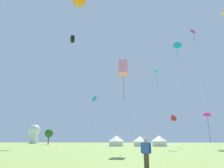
{
  "coord_description": "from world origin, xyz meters",
  "views": [
    {
      "loc": [
        4.71,
        -5.82,
        1.58
      ],
      "look_at": [
        0.0,
        32.0,
        12.43
      ],
      "focal_mm": 32.12,
      "sensor_mm": 36.0,
      "label": 1
    }
  ],
  "objects_px": {
    "festival_tent_right": "(116,140)",
    "kite_cyan_diamond": "(94,100)",
    "kite_cyan_delta": "(177,47)",
    "kite_black_box": "(72,39)",
    "festival_tent_center": "(140,141)",
    "tree_distant_left": "(49,133)",
    "festival_tent_left": "(159,140)",
    "kite_purple_parafoil": "(193,32)",
    "kite_cyan_parafoil": "(157,71)",
    "kite_magenta_parafoil": "(207,115)",
    "person_spectator": "(146,155)",
    "kite_pink_box": "(123,68)",
    "observatory_dome": "(34,133)",
    "kite_red_delta": "(172,119)"
  },
  "relations": [
    {
      "from": "kite_red_delta",
      "to": "kite_cyan_diamond",
      "type": "xyz_separation_m",
      "value": [
        -17.41,
        -8.88,
        3.46
      ]
    },
    {
      "from": "kite_magenta_parafoil",
      "to": "tree_distant_left",
      "type": "distance_m",
      "value": 68.18
    },
    {
      "from": "kite_cyan_parafoil",
      "to": "kite_purple_parafoil",
      "type": "bearing_deg",
      "value": 40.79
    },
    {
      "from": "festival_tent_center",
      "to": "festival_tent_right",
      "type": "bearing_deg",
      "value": 180.0
    },
    {
      "from": "festival_tent_left",
      "to": "person_spectator",
      "type": "bearing_deg",
      "value": -96.49
    },
    {
      "from": "festival_tent_right",
      "to": "festival_tent_left",
      "type": "distance_m",
      "value": 12.92
    },
    {
      "from": "kite_pink_box",
      "to": "observatory_dome",
      "type": "distance_m",
      "value": 102.14
    },
    {
      "from": "kite_pink_box",
      "to": "tree_distant_left",
      "type": "height_order",
      "value": "kite_pink_box"
    },
    {
      "from": "kite_pink_box",
      "to": "festival_tent_left",
      "type": "bearing_deg",
      "value": 76.1
    },
    {
      "from": "kite_magenta_parafoil",
      "to": "kite_cyan_diamond",
      "type": "bearing_deg",
      "value": -172.07
    },
    {
      "from": "kite_cyan_delta",
      "to": "festival_tent_center",
      "type": "bearing_deg",
      "value": 165.84
    },
    {
      "from": "kite_cyan_diamond",
      "to": "festival_tent_center",
      "type": "distance_m",
      "value": 25.56
    },
    {
      "from": "festival_tent_right",
      "to": "kite_cyan_diamond",
      "type": "bearing_deg",
      "value": -96.23
    },
    {
      "from": "kite_cyan_parafoil",
      "to": "tree_distant_left",
      "type": "relative_size",
      "value": 2.96
    },
    {
      "from": "kite_cyan_delta",
      "to": "kite_black_box",
      "type": "bearing_deg",
      "value": 175.02
    },
    {
      "from": "kite_purple_parafoil",
      "to": "festival_tent_left",
      "type": "xyz_separation_m",
      "value": [
        -13.27,
        0.82,
        -35.22
      ]
    },
    {
      "from": "kite_magenta_parafoil",
      "to": "tree_distant_left",
      "type": "height_order",
      "value": "kite_magenta_parafoil"
    },
    {
      "from": "kite_pink_box",
      "to": "festival_tent_center",
      "type": "distance_m",
      "value": 35.36
    },
    {
      "from": "festival_tent_left",
      "to": "kite_magenta_parafoil",
      "type": "bearing_deg",
      "value": -65.79
    },
    {
      "from": "kite_cyan_diamond",
      "to": "tree_distant_left",
      "type": "relative_size",
      "value": 1.66
    },
    {
      "from": "kite_magenta_parafoil",
      "to": "festival_tent_center",
      "type": "height_order",
      "value": "kite_magenta_parafoil"
    },
    {
      "from": "kite_purple_parafoil",
      "to": "kite_black_box",
      "type": "height_order",
      "value": "kite_black_box"
    },
    {
      "from": "kite_cyan_delta",
      "to": "person_spectator",
      "type": "height_order",
      "value": "kite_cyan_delta"
    },
    {
      "from": "kite_cyan_delta",
      "to": "kite_pink_box",
      "type": "bearing_deg",
      "value": -117.02
    },
    {
      "from": "kite_cyan_parafoil",
      "to": "kite_black_box",
      "type": "xyz_separation_m",
      "value": [
        -27.99,
        12.88,
        18.18
      ]
    },
    {
      "from": "kite_pink_box",
      "to": "tree_distant_left",
      "type": "bearing_deg",
      "value": 123.14
    },
    {
      "from": "kite_cyan_delta",
      "to": "kite_pink_box",
      "type": "relative_size",
      "value": 2.24
    },
    {
      "from": "festival_tent_center",
      "to": "tree_distant_left",
      "type": "bearing_deg",
      "value": 149.63
    },
    {
      "from": "observatory_dome",
      "to": "kite_black_box",
      "type": "bearing_deg",
      "value": -53.24
    },
    {
      "from": "kite_red_delta",
      "to": "person_spectator",
      "type": "height_order",
      "value": "kite_red_delta"
    },
    {
      "from": "kite_cyan_delta",
      "to": "festival_tent_right",
      "type": "bearing_deg",
      "value": 170.82
    },
    {
      "from": "kite_pink_box",
      "to": "festival_tent_left",
      "type": "xyz_separation_m",
      "value": [
        8.28,
        33.46,
        -11.04
      ]
    },
    {
      "from": "festival_tent_center",
      "to": "festival_tent_left",
      "type": "height_order",
      "value": "festival_tent_left"
    },
    {
      "from": "person_spectator",
      "to": "kite_cyan_parafoil",
      "type": "bearing_deg",
      "value": 82.57
    },
    {
      "from": "festival_tent_left",
      "to": "kite_purple_parafoil",
      "type": "bearing_deg",
      "value": -3.53
    },
    {
      "from": "kite_cyan_diamond",
      "to": "tree_distant_left",
      "type": "xyz_separation_m",
      "value": [
        -29.91,
        45.28,
        -5.3
      ]
    },
    {
      "from": "festival_tent_left",
      "to": "kite_cyan_parafoil",
      "type": "bearing_deg",
      "value": -93.64
    },
    {
      "from": "kite_cyan_parafoil",
      "to": "person_spectator",
      "type": "relative_size",
      "value": 11.41
    },
    {
      "from": "kite_pink_box",
      "to": "kite_black_box",
      "type": "bearing_deg",
      "value": 121.62
    },
    {
      "from": "person_spectator",
      "to": "observatory_dome",
      "type": "distance_m",
      "value": 118.9
    },
    {
      "from": "festival_tent_right",
      "to": "kite_magenta_parafoil",
      "type": "bearing_deg",
      "value": -41.34
    },
    {
      "from": "kite_black_box",
      "to": "observatory_dome",
      "type": "height_order",
      "value": "kite_black_box"
    },
    {
      "from": "kite_cyan_diamond",
      "to": "festival_tent_center",
      "type": "xyz_separation_m",
      "value": [
        9.63,
        22.11,
        -8.46
      ]
    },
    {
      "from": "person_spectator",
      "to": "kite_black_box",
      "type": "bearing_deg",
      "value": 113.82
    },
    {
      "from": "kite_cyan_diamond",
      "to": "festival_tent_center",
      "type": "height_order",
      "value": "kite_cyan_diamond"
    },
    {
      "from": "kite_cyan_delta",
      "to": "festival_tent_right",
      "type": "distance_m",
      "value": 35.08
    },
    {
      "from": "festival_tent_right",
      "to": "observatory_dome",
      "type": "bearing_deg",
      "value": 136.8
    },
    {
      "from": "kite_cyan_parafoil",
      "to": "kite_magenta_parafoil",
      "type": "xyz_separation_m",
      "value": [
        9.28,
        -5.82,
        -12.32
      ]
    },
    {
      "from": "kite_black_box",
      "to": "festival_tent_left",
      "type": "distance_m",
      "value": 45.85
    },
    {
      "from": "kite_cyan_diamond",
      "to": "person_spectator",
      "type": "bearing_deg",
      "value": -72.5
    }
  ]
}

